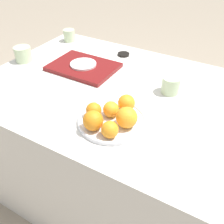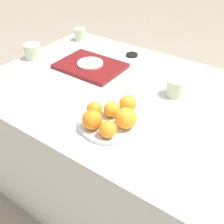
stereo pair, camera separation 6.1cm
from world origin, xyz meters
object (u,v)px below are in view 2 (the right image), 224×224
object	(u,v)px
orange_5	(128,104)
cup_1	(175,88)
orange_3	(108,129)
fruit_platter	(112,120)
side_plate	(90,63)
cup_3	(33,51)
serving_tray	(90,66)
orange_2	(92,120)
orange_1	(112,109)
orange_0	(126,118)
soy_dish	(132,55)
cup_2	(80,34)
orange_4	(94,109)

from	to	relation	value
orange_5	cup_1	xyz separation A→B (m)	(0.10, 0.23, -0.01)
orange_3	fruit_platter	bearing A→B (deg)	115.41
side_plate	cup_3	size ratio (longest dim) A/B	1.51
serving_tray	orange_2	bearing A→B (deg)	-50.58
orange_2	orange_5	bearing A→B (deg)	72.69
side_plate	orange_3	bearing A→B (deg)	-45.07
side_plate	orange_1	bearing A→B (deg)	-40.63
orange_2	orange_3	xyz separation A→B (m)	(0.07, -0.01, -0.01)
orange_0	cup_1	distance (m)	0.32
side_plate	cup_1	xyz separation A→B (m)	(0.46, 0.01, 0.01)
side_plate	cup_3	distance (m)	0.34
orange_1	side_plate	distance (m)	0.43
side_plate	soy_dish	size ratio (longest dim) A/B	2.00
orange_0	orange_5	bearing A→B (deg)	117.99
orange_1	orange_5	distance (m)	0.07
orange_0	orange_5	distance (m)	0.10
orange_2	serving_tray	world-z (taller)	orange_2
fruit_platter	side_plate	world-z (taller)	side_plate
orange_0	orange_2	world-z (taller)	orange_0
side_plate	serving_tray	bearing A→B (deg)	90.00
cup_2	orange_4	bearing A→B (deg)	-45.90
cup_2	soy_dish	world-z (taller)	cup_2
orange_3	soy_dish	world-z (taller)	orange_3
orange_4	cup_1	xyz separation A→B (m)	(0.19, 0.33, -0.01)
orange_5	serving_tray	distance (m)	0.43
orange_0	orange_1	size ratio (longest dim) A/B	1.28
orange_5	side_plate	world-z (taller)	orange_5
orange_0	orange_3	distance (m)	0.08
orange_2	orange_3	bearing A→B (deg)	-4.46
cup_2	soy_dish	size ratio (longest dim) A/B	1.07
orange_3	orange_5	xyz separation A→B (m)	(-0.02, 0.17, 0.00)
orange_2	orange_5	xyz separation A→B (m)	(0.05, 0.16, -0.00)
orange_0	serving_tray	distance (m)	0.51
orange_4	serving_tray	distance (m)	0.42
cup_2	cup_3	bearing A→B (deg)	-96.68
orange_5	soy_dish	xyz separation A→B (m)	(-0.26, 0.46, -0.04)
cup_1	cup_2	size ratio (longest dim) A/B	1.11
cup_3	serving_tray	bearing A→B (deg)	15.14
orange_0	orange_4	xyz separation A→B (m)	(-0.14, -0.01, -0.01)
orange_3	side_plate	distance (m)	0.55
orange_1	orange_5	size ratio (longest dim) A/B	0.92
serving_tray	cup_2	xyz separation A→B (m)	(-0.29, 0.26, 0.03)
fruit_platter	soy_dish	distance (m)	0.60
fruit_platter	cup_3	size ratio (longest dim) A/B	2.98
fruit_platter	orange_1	bearing A→B (deg)	128.38
orange_4	cup_1	size ratio (longest dim) A/B	0.77
serving_tray	cup_1	xyz separation A→B (m)	(0.46, 0.01, 0.03)
orange_0	orange_1	world-z (taller)	orange_0
fruit_platter	side_plate	bearing A→B (deg)	138.76
fruit_platter	orange_5	world-z (taller)	orange_5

